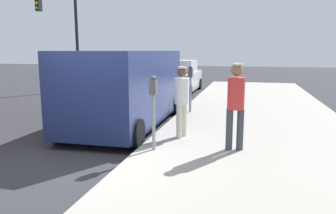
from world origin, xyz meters
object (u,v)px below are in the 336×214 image
at_px(pedestrian_in_red, 236,101).
at_px(traffic_light_corner, 62,25).
at_px(parked_van, 127,86).
at_px(parked_sedan_ahead, 178,78).
at_px(parking_meter_near, 153,100).
at_px(parking_meter_far, 191,81).
at_px(pedestrian_in_white, 182,97).

height_order(pedestrian_in_red, traffic_light_corner, traffic_light_corner).
distance_m(parked_van, parked_sedan_ahead, 7.89).
height_order(parking_meter_near, parked_sedan_ahead, parking_meter_near).
bearing_deg(parked_van, parking_meter_far, 50.92).
distance_m(pedestrian_in_red, parked_van, 3.72).
height_order(parking_meter_near, pedestrian_in_red, pedestrian_in_red).
xyz_separation_m(parking_meter_far, traffic_light_corner, (-7.96, 5.49, 2.34)).
xyz_separation_m(parking_meter_far, pedestrian_in_white, (0.35, -3.17, -0.09)).
relative_size(pedestrian_in_white, parked_van, 0.32).
height_order(parking_meter_far, traffic_light_corner, traffic_light_corner).
bearing_deg(parking_meter_near, parked_sedan_ahead, 99.31).
relative_size(parked_van, traffic_light_corner, 1.00).
xyz_separation_m(parked_van, traffic_light_corner, (-6.46, 7.33, 2.36)).
relative_size(parking_meter_far, traffic_light_corner, 0.29).
relative_size(parking_meter_far, parked_van, 0.29).
bearing_deg(pedestrian_in_white, pedestrian_in_red, -30.38).
height_order(parking_meter_near, pedestrian_in_white, pedestrian_in_white).
distance_m(pedestrian_in_white, traffic_light_corner, 12.24).
distance_m(parked_sedan_ahead, traffic_light_corner, 6.87).
bearing_deg(pedestrian_in_red, parked_van, 146.48).
relative_size(parked_van, parked_sedan_ahead, 1.19).
xyz_separation_m(parked_van, parked_sedan_ahead, (-0.19, 7.87, -0.41)).
bearing_deg(parking_meter_near, parked_van, 121.54).
bearing_deg(parking_meter_far, pedestrian_in_red, -67.66).
distance_m(parking_meter_near, parked_van, 2.87).
bearing_deg(parked_van, parked_sedan_ahead, 91.39).
distance_m(pedestrian_in_red, parked_sedan_ahead, 10.47).
bearing_deg(traffic_light_corner, parked_van, -48.62).
relative_size(parked_sedan_ahead, traffic_light_corner, 0.85).
distance_m(parking_meter_far, pedestrian_in_red, 4.22).
relative_size(parking_meter_near, parked_van, 0.29).
height_order(parking_meter_far, pedestrian_in_white, pedestrian_in_white).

